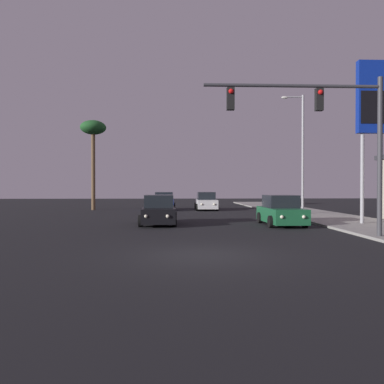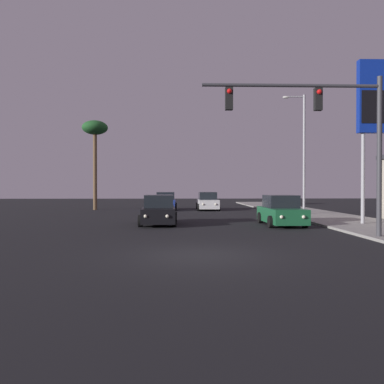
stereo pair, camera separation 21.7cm
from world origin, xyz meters
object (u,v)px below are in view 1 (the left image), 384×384
Objects in this scene: car_green at (281,212)px; street_lamp at (301,148)px; traffic_light_mast at (330,123)px; car_black at (159,211)px; car_blue at (164,202)px; palm_tree_mid at (93,132)px; gas_station_sign at (375,106)px; car_white at (206,202)px.

car_green is 0.48× the size of street_lamp.
traffic_light_mast is (0.39, -5.72, 3.97)m from car_green.
traffic_light_mast is (7.25, -6.41, 3.97)m from car_black.
palm_tree_mid is (-6.69, 0.62, 6.55)m from car_blue.
car_green is at bearing 176.17° from gas_station_sign.
car_black and car_blue have the same top height.
car_black and car_green have the same top height.
car_blue is at bearing 0.04° from car_white.
car_black is 1.00× the size of car_green.
car_white is (3.92, 0.06, 0.00)m from car_blue.
street_lamp is (10.46, 6.66, 4.36)m from car_black.
car_blue is 0.51× the size of palm_tree_mid.
traffic_light_mast is at bearing -103.79° from street_lamp.
palm_tree_mid is at bearing -48.48° from car_green.
traffic_light_mast is at bearing 99.05° from car_white.
gas_station_sign is 24.25m from palm_tree_mid.
traffic_light_mast is 0.81× the size of gas_station_sign.
gas_station_sign is at bearing 130.12° from car_blue.
car_green is at bearing 172.13° from car_black.
car_white is 0.48× the size of street_lamp.
car_black is 0.52× the size of palm_tree_mid.
car_blue and car_white have the same top height.
gas_station_sign is (8.25, -14.66, 5.86)m from car_white.
car_white is 14.65m from car_green.
traffic_light_mast is 7.43m from gas_station_sign.
car_blue and car_green have the same top height.
car_white is at bearing -3.03° from palm_tree_mid.
gas_station_sign is at bearing 118.57° from car_white.
palm_tree_mid is (-18.87, 15.22, 0.69)m from gas_station_sign.
car_white is at bearing -178.86° from car_blue.
car_black is at bearing 138.51° from traffic_light_mast.
palm_tree_mid reaches higher than car_white.
palm_tree_mid reaches higher than car_green.
palm_tree_mid is at bearing -3.83° from car_white.
car_white is at bearing -78.95° from car_green.
car_black is 0.59× the size of traffic_light_mast.
street_lamp is (6.69, -6.96, 4.36)m from car_white.
car_black is 0.48× the size of gas_station_sign.
traffic_light_mast is at bearing 136.41° from car_black.
traffic_light_mast is 0.81× the size of street_lamp.
gas_station_sign is (12.18, -14.60, 5.86)m from car_blue.
gas_station_sign reaches higher than car_white.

